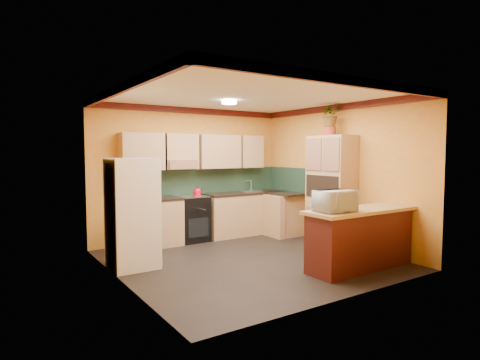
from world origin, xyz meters
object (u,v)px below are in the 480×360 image
Objects in this scene: base_cabinets_back at (219,217)px; microwave at (335,201)px; stove at (192,219)px; breakfast_bar at (360,240)px; fridge at (132,213)px; pantry at (331,191)px.

microwave reaches higher than base_cabinets_back.
stove reaches higher than breakfast_bar.
microwave is (-0.56, 0.00, 0.65)m from breakfast_bar.
fridge reaches higher than base_cabinets_back.
base_cabinets_back is 0.63m from stove.
pantry is (1.37, -1.86, 0.61)m from base_cabinets_back.
fridge is 0.94× the size of breakfast_bar.
pantry is (3.60, -0.68, 0.20)m from fridge.
base_cabinets_back is 2.03× the size of breakfast_bar.
microwave is at bearing -134.33° from pantry.
pantry is at bearing 47.07° from microwave.
stove is 2.03m from fridge.
breakfast_bar is 3.19× the size of microwave.
pantry reaches higher than microwave.
microwave reaches higher than breakfast_bar.
stove is 2.79m from pantry.
fridge is at bearing 141.30° from microwave.
microwave is (-1.26, -1.29, 0.04)m from pantry.
microwave is at bearing -40.10° from fridge.
base_cabinets_back is at bearing 126.44° from pantry.
fridge is 3.67m from pantry.
microwave is (2.34, -1.97, 0.24)m from fridge.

